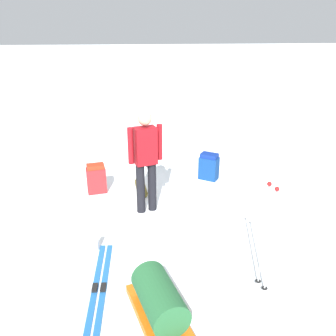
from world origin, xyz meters
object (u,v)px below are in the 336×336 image
at_px(backpack_large_dark, 209,167).
at_px(sleeping_mat_rolled, 141,188).
at_px(gear_sled, 159,303).
at_px(ski_pair_near, 99,289).
at_px(ski_poles_planted_near, 267,234).
at_px(ski_poles_planted_far, 146,138).
at_px(thermos_bottle, 96,242).
at_px(skier_standing, 146,157).
at_px(backpack_bright, 96,179).

relative_size(backpack_large_dark, sleeping_mat_rolled, 0.98).
relative_size(gear_sled, sleeping_mat_rolled, 2.14).
bearing_deg(sleeping_mat_rolled, ski_pair_near, 168.15).
xyz_separation_m(backpack_large_dark, ski_poles_planted_near, (-3.25, -0.03, 0.50)).
bearing_deg(backpack_large_dark, ski_poles_planted_far, 61.46).
xyz_separation_m(ski_poles_planted_far, sleeping_mat_rolled, (-1.15, 0.14, -0.60)).
relative_size(ski_poles_planted_near, ski_poles_planted_far, 1.12).
bearing_deg(thermos_bottle, sleeping_mat_rolled, -20.10).
distance_m(skier_standing, sleeping_mat_rolled, 1.12).
bearing_deg(sleeping_mat_rolled, ski_poles_planted_near, -153.27).
distance_m(backpack_large_dark, ski_poles_planted_near, 3.29).
distance_m(ski_poles_planted_far, gear_sled, 4.31).
bearing_deg(gear_sled, thermos_bottle, 30.53).
height_order(backpack_bright, ski_poles_planted_near, ski_poles_planted_near).
height_order(backpack_large_dark, thermos_bottle, backpack_large_dark).
bearing_deg(backpack_bright, sleeping_mat_rolled, -94.56).
bearing_deg(backpack_bright, ski_poles_planted_near, -142.06).
distance_m(ski_pair_near, sleeping_mat_rolled, 2.67).
distance_m(ski_pair_near, thermos_bottle, 0.85).
bearing_deg(thermos_bottle, gear_sled, -149.47).
distance_m(backpack_large_dark, backpack_bright, 2.22).
relative_size(ski_pair_near, gear_sled, 1.53).
bearing_deg(thermos_bottle, ski_pair_near, -172.92).
distance_m(ski_pair_near, backpack_large_dark, 3.66).
xyz_separation_m(ski_pair_near, gear_sled, (-0.52, -0.69, 0.21)).
distance_m(ski_poles_planted_near, ski_poles_planted_far, 4.11).
relative_size(ski_poles_planted_near, thermos_bottle, 5.32).
bearing_deg(ski_poles_planted_far, ski_poles_planted_near, -162.36).
relative_size(ski_poles_planted_far, thermos_bottle, 4.76).
bearing_deg(gear_sled, sleeping_mat_rolled, 2.63).
relative_size(ski_poles_planted_near, gear_sled, 1.18).
bearing_deg(backpack_large_dark, ski_pair_near, 148.39).
xyz_separation_m(ski_pair_near, sleeping_mat_rolled, (2.62, -0.55, 0.08)).
height_order(ski_pair_near, backpack_large_dark, backpack_large_dark).
relative_size(ski_pair_near, sleeping_mat_rolled, 3.27).
distance_m(backpack_large_dark, thermos_bottle, 3.04).
xyz_separation_m(backpack_large_dark, sleeping_mat_rolled, (-0.49, 1.36, -0.17)).
relative_size(backpack_bright, ski_poles_planted_far, 0.45).
xyz_separation_m(ski_poles_planted_near, gear_sled, (-0.37, 1.25, -0.54)).
xyz_separation_m(ski_poles_planted_far, thermos_bottle, (-2.94, 0.80, -0.56)).
relative_size(sleeping_mat_rolled, thermos_bottle, 2.12).
bearing_deg(backpack_bright, ski_poles_planted_far, -41.30).
bearing_deg(skier_standing, sleeping_mat_rolled, 6.90).
bearing_deg(ski_poles_planted_near, skier_standing, 32.42).
relative_size(backpack_bright, sleeping_mat_rolled, 1.01).
bearing_deg(ski_pair_near, backpack_bright, 5.61).
bearing_deg(gear_sled, ski_poles_planted_near, -73.27).
distance_m(ski_pair_near, ski_poles_planted_near, 2.08).
height_order(backpack_bright, sleeping_mat_rolled, backpack_bright).
bearing_deg(ski_poles_planted_near, gear_sled, 106.73).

